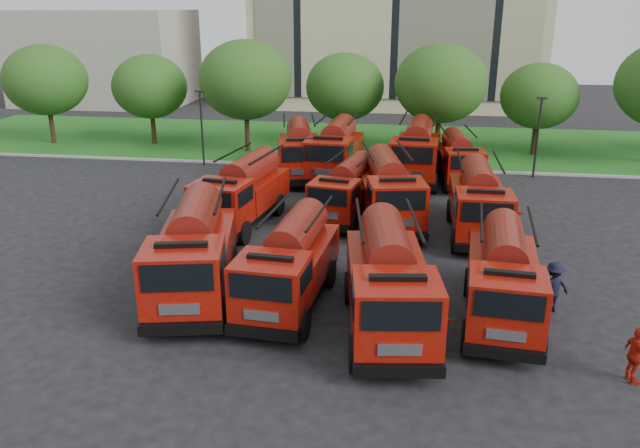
# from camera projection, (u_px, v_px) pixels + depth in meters

# --- Properties ---
(ground) EXTENTS (140.00, 140.00, 0.00)m
(ground) POSITION_uv_depth(u_px,v_px,m) (303.00, 273.00, 25.74)
(ground) COLOR black
(ground) RESTS_ON ground
(lawn) EXTENTS (70.00, 16.00, 0.12)m
(lawn) POSITION_uv_depth(u_px,v_px,m) (359.00, 143.00, 49.98)
(lawn) COLOR #184F15
(lawn) RESTS_ON ground
(curb) EXTENTS (70.00, 0.30, 0.14)m
(curb) POSITION_uv_depth(u_px,v_px,m) (349.00, 167.00, 42.42)
(curb) COLOR gray
(curb) RESTS_ON ground
(side_building) EXTENTS (18.00, 12.00, 10.00)m
(side_building) POSITION_uv_depth(u_px,v_px,m) (106.00, 57.00, 69.34)
(side_building) COLOR gray
(side_building) RESTS_ON ground
(tree_0) EXTENTS (6.30, 6.30, 7.70)m
(tree_0) POSITION_uv_depth(u_px,v_px,m) (45.00, 80.00, 47.97)
(tree_0) COLOR #382314
(tree_0) RESTS_ON ground
(tree_1) EXTENTS (5.71, 5.71, 6.98)m
(tree_1) POSITION_uv_depth(u_px,v_px,m) (150.00, 87.00, 47.94)
(tree_1) COLOR #382314
(tree_1) RESTS_ON ground
(tree_2) EXTENTS (6.72, 6.72, 8.22)m
(tree_2) POSITION_uv_depth(u_px,v_px,m) (245.00, 80.00, 45.15)
(tree_2) COLOR #382314
(tree_2) RESTS_ON ground
(tree_3) EXTENTS (5.88, 5.88, 7.19)m
(tree_3) POSITION_uv_depth(u_px,v_px,m) (345.00, 87.00, 46.73)
(tree_3) COLOR #382314
(tree_3) RESTS_ON ground
(tree_4) EXTENTS (6.55, 6.55, 8.01)m
(tree_4) POSITION_uv_depth(u_px,v_px,m) (441.00, 84.00, 44.17)
(tree_4) COLOR #382314
(tree_4) RESTS_ON ground
(tree_5) EXTENTS (5.46, 5.46, 6.68)m
(tree_5) POSITION_uv_depth(u_px,v_px,m) (539.00, 96.00, 44.41)
(tree_5) COLOR #382314
(tree_5) RESTS_ON ground
(lamp_post_0) EXTENTS (0.60, 0.25, 5.11)m
(lamp_post_0) POSITION_uv_depth(u_px,v_px,m) (202.00, 123.00, 42.23)
(lamp_post_0) COLOR black
(lamp_post_0) RESTS_ON ground
(lamp_post_1) EXTENTS (0.60, 0.25, 5.11)m
(lamp_post_1) POSITION_uv_depth(u_px,v_px,m) (538.00, 133.00, 39.16)
(lamp_post_1) COLOR black
(lamp_post_1) RESTS_ON ground
(fire_truck_0) EXTENTS (4.24, 8.14, 3.53)m
(fire_truck_0) POSITION_uv_depth(u_px,v_px,m) (194.00, 252.00, 23.24)
(fire_truck_0) COLOR black
(fire_truck_0) RESTS_ON ground
(fire_truck_1) EXTENTS (2.96, 7.10, 3.16)m
(fire_truck_1) POSITION_uv_depth(u_px,v_px,m) (290.00, 263.00, 22.68)
(fire_truck_1) COLOR black
(fire_truck_1) RESTS_ON ground
(fire_truck_2) EXTENTS (3.60, 7.83, 3.44)m
(fire_truck_2) POSITION_uv_depth(u_px,v_px,m) (388.00, 281.00, 20.89)
(fire_truck_2) COLOR black
(fire_truck_2) RESTS_ON ground
(fire_truck_3) EXTENTS (3.01, 7.09, 3.14)m
(fire_truck_3) POSITION_uv_depth(u_px,v_px,m) (503.00, 277.00, 21.50)
(fire_truck_3) COLOR black
(fire_truck_3) RESTS_ON ground
(fire_truck_4) EXTENTS (3.56, 7.59, 3.32)m
(fire_truck_4) POSITION_uv_depth(u_px,v_px,m) (242.00, 192.00, 31.04)
(fire_truck_4) COLOR black
(fire_truck_4) RESTS_ON ground
(fire_truck_5) EXTENTS (3.34, 6.76, 2.95)m
(fire_truck_5) POSITION_uv_depth(u_px,v_px,m) (346.00, 190.00, 32.06)
(fire_truck_5) COLOR black
(fire_truck_5) RESTS_ON ground
(fire_truck_6) EXTENTS (3.96, 7.82, 3.40)m
(fire_truck_6) POSITION_uv_depth(u_px,v_px,m) (388.00, 191.00, 31.14)
(fire_truck_6) COLOR black
(fire_truck_6) RESTS_ON ground
(fire_truck_7) EXTENTS (2.65, 7.18, 3.26)m
(fire_truck_7) POSITION_uv_depth(u_px,v_px,m) (479.00, 201.00, 29.64)
(fire_truck_7) COLOR black
(fire_truck_7) RESTS_ON ground
(fire_truck_8) EXTENTS (4.01, 7.82, 3.39)m
(fire_truck_8) POSITION_uv_depth(u_px,v_px,m) (300.00, 151.00, 39.65)
(fire_truck_8) COLOR black
(fire_truck_8) RESTS_ON ground
(fire_truck_9) EXTENTS (3.18, 7.95, 3.56)m
(fire_truck_9) POSITION_uv_depth(u_px,v_px,m) (335.00, 150.00, 39.46)
(fire_truck_9) COLOR black
(fire_truck_9) RESTS_ON ground
(fire_truck_10) EXTENTS (3.34, 8.10, 3.61)m
(fire_truck_10) POSITION_uv_depth(u_px,v_px,m) (416.00, 152.00, 38.98)
(fire_truck_10) COLOR black
(fire_truck_10) RESTS_ON ground
(fire_truck_11) EXTENTS (2.92, 6.71, 2.96)m
(fire_truck_11) POSITION_uv_depth(u_px,v_px,m) (458.00, 159.00, 38.50)
(fire_truck_11) COLOR black
(fire_truck_11) RESTS_ON ground
(firefighter_0) EXTENTS (0.78, 0.66, 1.84)m
(firefighter_0) POSITION_uv_depth(u_px,v_px,m) (369.00, 337.00, 20.79)
(firefighter_0) COLOR #A8190C
(firefighter_0) RESTS_ON ground
(firefighter_1) EXTENTS (0.84, 0.55, 1.62)m
(firefighter_1) POSITION_uv_depth(u_px,v_px,m) (439.00, 345.00, 20.27)
(firefighter_1) COLOR #A8190C
(firefighter_1) RESTS_ON ground
(firefighter_2) EXTENTS (0.79, 1.14, 1.77)m
(firefighter_2) POSITION_uv_depth(u_px,v_px,m) (631.00, 382.00, 18.30)
(firefighter_2) COLOR #A8190C
(firefighter_2) RESTS_ON ground
(firefighter_3) EXTENTS (1.35, 0.95, 1.88)m
(firefighter_3) POSITION_uv_depth(u_px,v_px,m) (550.00, 311.00, 22.58)
(firefighter_3) COLOR black
(firefighter_3) RESTS_ON ground
(firefighter_4) EXTENTS (1.14, 0.96, 1.97)m
(firefighter_4) POSITION_uv_depth(u_px,v_px,m) (226.00, 273.00, 25.74)
(firefighter_4) COLOR black
(firefighter_4) RESTS_ON ground
(firefighter_5) EXTENTS (1.76, 1.52, 1.78)m
(firefighter_5) POSITION_uv_depth(u_px,v_px,m) (505.00, 230.00, 30.73)
(firefighter_5) COLOR #A8190C
(firefighter_5) RESTS_ON ground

